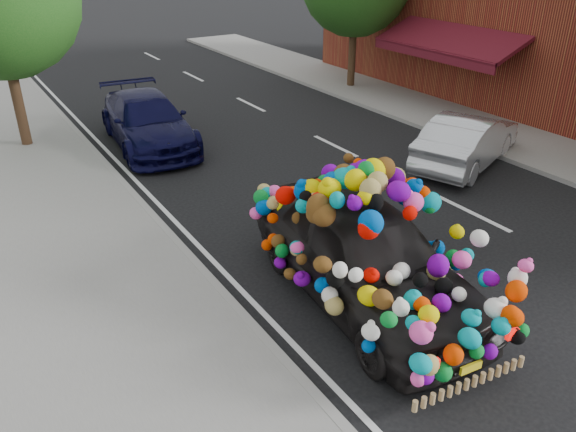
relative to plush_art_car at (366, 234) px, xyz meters
name	(u,v)px	position (x,y,z in m)	size (l,w,h in m)	color
ground	(339,260)	(0.39, 1.16, -1.20)	(100.00, 100.00, 0.00)	black
sidewalk	(107,336)	(-3.91, 1.16, -1.14)	(4.00, 60.00, 0.12)	gray
kerb	(224,296)	(-1.96, 1.16, -1.14)	(0.15, 60.00, 0.13)	gray
footpath_far	(502,135)	(8.59, 4.16, -1.14)	(3.00, 40.00, 0.12)	gray
lane_markings	(473,213)	(3.99, 1.16, -1.20)	(6.00, 50.00, 0.01)	silver
plush_art_car	(366,234)	(0.00, 0.00, 0.00)	(2.82, 5.32, 2.33)	black
navy_sedan	(148,121)	(-0.43, 9.02, -0.50)	(1.97, 4.85, 1.41)	black
silver_hatchback	(467,140)	(6.01, 3.26, -0.53)	(1.42, 4.06, 1.34)	silver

